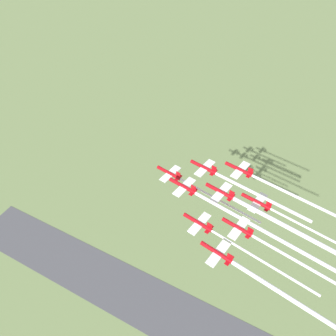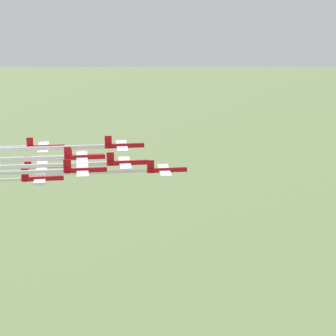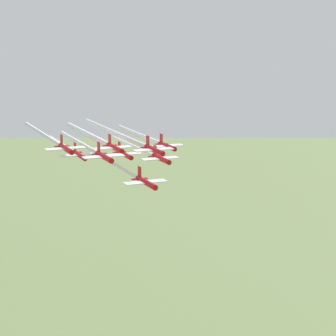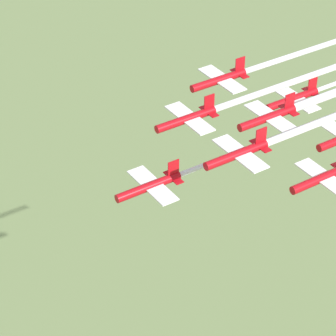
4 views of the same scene
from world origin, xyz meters
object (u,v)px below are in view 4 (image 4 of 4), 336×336
Objects in this scene: jet_0 at (151,186)px; jet_1 at (239,154)px; jet_3 at (322,178)px; jet_5 at (220,79)px; jet_4 at (269,117)px; jet_8 at (294,98)px; jet_2 at (188,118)px.

jet_0 is 1.00× the size of jet_1.
jet_3 is 26.27m from jet_5.
jet_4 is 1.00× the size of jet_8.
jet_0 is 13.82m from jet_1.
jet_1 reaches higher than jet_0.
jet_1 is 1.00× the size of jet_3.
jet_8 is (0.66, -33.60, 1.13)m from jet_0.
jet_2 is 1.00× the size of jet_5.
jet_2 is at bearing 90.00° from jet_8.
jet_5 is 1.00× the size of jet_8.
jet_4 is at bearing -90.00° from jet_0.
jet_2 is at bearing 59.53° from jet_4.
jet_3 is at bearing -180.00° from jet_5.
jet_1 is at bearing 120.47° from jet_8.
jet_8 is (17.21, -14.19, 0.53)m from jet_3.
jet_1 is at bearing 120.47° from jet_4.
jet_4 is 12.95m from jet_5.
jet_4 is at bearing -0.00° from jet_3.
jet_0 is 1.00× the size of jet_5.
jet_2 reaches higher than jet_3.
jet_1 reaches higher than jet_5.
jet_8 is at bearing -120.47° from jet_5.
jet_0 is at bearing 101.09° from jet_8.
jet_1 is 13.60m from jet_3.
jet_5 is (25.48, -4.48, 4.58)m from jet_3.
jet_5 is at bearing 0.00° from jet_3.
jet_3 is (-21.01, -7.47, -3.99)m from jet_2.
jet_8 is at bearing -78.91° from jet_0.
jet_2 is at bearing -59.53° from jet_0.
jet_1 is 25.85m from jet_8.
jet_0 is 22.44m from jet_4.
jet_8 is at bearing -59.53° from jet_4.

